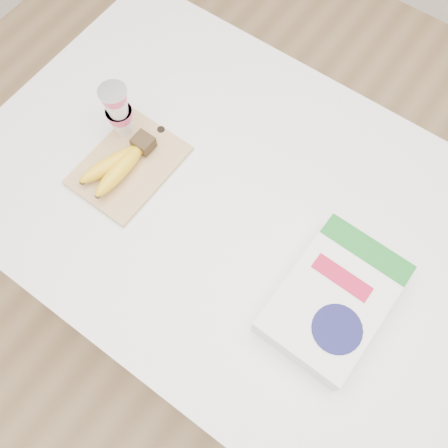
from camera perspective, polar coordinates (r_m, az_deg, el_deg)
name	(u,v)px	position (r m, az deg, el deg)	size (l,w,h in m)	color
room	(248,125)	(0.90, 2.74, 11.28)	(4.00, 4.00, 4.00)	tan
table	(237,271)	(1.67, 1.46, -5.44)	(1.35, 0.90, 1.02)	white
cutting_board	(129,165)	(1.26, -10.80, 6.60)	(0.20, 0.27, 0.01)	tan
bananas	(119,164)	(1.23, -11.88, 6.74)	(0.10, 0.20, 0.06)	#382816
yogurt_stack	(118,110)	(1.24, -12.01, 12.62)	(0.07, 0.07, 0.16)	white
cereal_box	(334,299)	(1.10, 12.42, -8.33)	(0.22, 0.31, 0.07)	white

